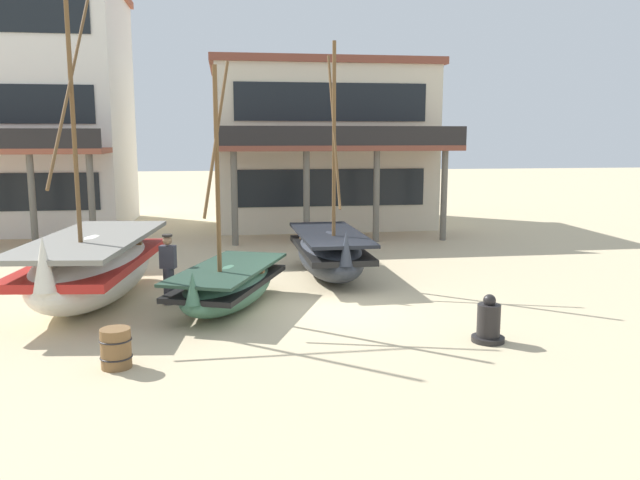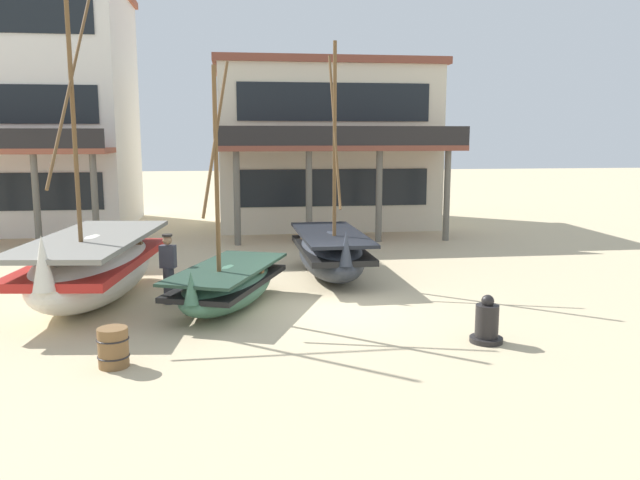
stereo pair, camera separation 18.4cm
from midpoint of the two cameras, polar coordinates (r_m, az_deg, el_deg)
name	(u,v)px [view 1 (the left image)]	position (r m, az deg, el deg)	size (l,w,h in m)	color
ground_plane	(326,305)	(15.28, 0.21, -5.79)	(120.00, 120.00, 0.00)	#CCB78E
fishing_boat_near_left	(228,285)	(15.03, -8.54, -3.97)	(3.01, 4.39, 5.63)	#427056
fishing_boat_centre_large	(93,266)	(16.27, -19.92, -2.24)	(3.01, 6.16, 7.47)	silver
fishing_boat_far_right	(330,252)	(18.06, 0.60, -1.10)	(1.83, 4.75, 6.42)	#2D333D
fisherman_by_hull	(168,270)	(15.58, -13.69, -2.61)	(0.40, 0.30, 1.68)	#33333D
capstan_winch	(489,323)	(12.93, 14.40, -7.18)	(0.64, 0.64, 0.95)	black
wooden_barrel	(116,348)	(11.75, -18.17, -9.16)	(0.56, 0.56, 0.70)	brown
harbor_building_main	(320,145)	(29.28, -0.22, 8.51)	(9.62, 9.58, 7.15)	beige
harbor_building_annex	(38,108)	(30.53, -23.97, 10.68)	(7.40, 9.42, 10.29)	white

